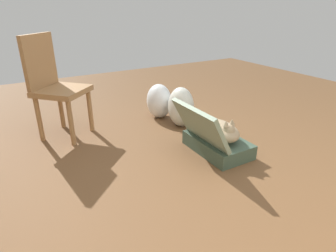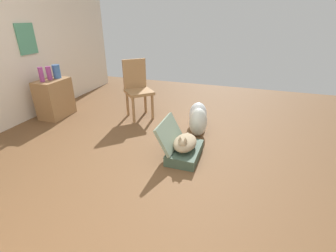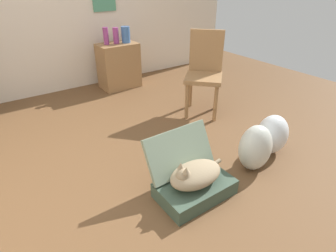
# 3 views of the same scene
# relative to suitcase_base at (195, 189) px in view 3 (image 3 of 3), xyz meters

# --- Properties ---
(ground_plane) EXTENTS (7.68, 7.68, 0.00)m
(ground_plane) POSITION_rel_suitcase_base_xyz_m (-0.39, 0.59, -0.06)
(ground_plane) COLOR brown
(ground_plane) RESTS_ON ground
(suitcase_base) EXTENTS (0.57, 0.36, 0.12)m
(suitcase_base) POSITION_rel_suitcase_base_xyz_m (0.00, 0.00, 0.00)
(suitcase_base) COLOR #384C3D
(suitcase_base) RESTS_ON ground
(suitcase_lid) EXTENTS (0.57, 0.20, 0.33)m
(suitcase_lid) POSITION_rel_suitcase_base_xyz_m (0.00, 0.20, 0.23)
(suitcase_lid) COLOR gray
(suitcase_lid) RESTS_ON suitcase_base
(cat) EXTENTS (0.51, 0.27, 0.21)m
(cat) POSITION_rel_suitcase_base_xyz_m (-0.01, 0.00, 0.14)
(cat) COLOR #998466
(cat) RESTS_ON suitcase_base
(plastic_bag_white) EXTENTS (0.31, 0.25, 0.42)m
(plastic_bag_white) POSITION_rel_suitcase_base_xyz_m (0.64, -0.03, 0.15)
(plastic_bag_white) COLOR silver
(plastic_bag_white) RESTS_ON ground
(plastic_bag_clear) EXTENTS (0.31, 0.27, 0.38)m
(plastic_bag_clear) POSITION_rel_suitcase_base_xyz_m (0.97, 0.05, 0.13)
(plastic_bag_clear) COLOR silver
(plastic_bag_clear) RESTS_ON ground
(side_table) EXTENTS (0.55, 0.36, 0.64)m
(side_table) POSITION_rel_suitcase_base_xyz_m (0.59, 2.44, 0.26)
(side_table) COLOR olive
(side_table) RESTS_ON ground
(vase_tall) EXTENTS (0.07, 0.07, 0.23)m
(vase_tall) POSITION_rel_suitcase_base_xyz_m (0.45, 2.48, 0.69)
(vase_tall) COLOR #8C387A
(vase_tall) RESTS_ON side_table
(vase_short) EXTENTS (0.12, 0.12, 0.22)m
(vase_short) POSITION_rel_suitcase_base_xyz_m (0.72, 2.43, 0.69)
(vase_short) COLOR #38609E
(vase_short) RESTS_ON side_table
(vase_round) EXTENTS (0.08, 0.08, 0.21)m
(vase_round) POSITION_rel_suitcase_base_xyz_m (0.59, 2.46, 0.68)
(vase_round) COLOR #8C387A
(vase_round) RESTS_ON side_table
(chair) EXTENTS (0.59, 0.59, 0.95)m
(chair) POSITION_rel_suitcase_base_xyz_m (1.05, 1.11, 0.45)
(chair) COLOR olive
(chair) RESTS_ON ground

